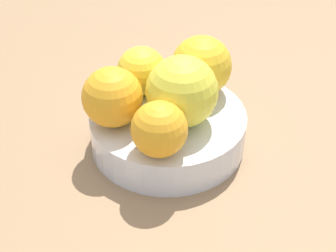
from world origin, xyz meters
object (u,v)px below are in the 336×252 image
at_px(fruit_bowl, 168,130).
at_px(orange_in_bowl_4, 159,129).
at_px(orange_in_bowl_2, 112,97).
at_px(orange_in_bowl_0, 181,92).
at_px(orange_in_bowl_3, 142,71).
at_px(orange_in_bowl_1, 199,65).

distance_m(fruit_bowl, orange_in_bowl_4, 0.09).
bearing_deg(orange_in_bowl_2, fruit_bowl, 143.21).
height_order(orange_in_bowl_0, orange_in_bowl_4, orange_in_bowl_0).
distance_m(fruit_bowl, orange_in_bowl_3, 0.08).
height_order(fruit_bowl, orange_in_bowl_1, orange_in_bowl_1).
height_order(orange_in_bowl_2, orange_in_bowl_3, orange_in_bowl_2).
bearing_deg(orange_in_bowl_2, orange_in_bowl_3, -165.65).
xyz_separation_m(orange_in_bowl_1, orange_in_bowl_4, (0.12, 0.04, -0.01)).
relative_size(fruit_bowl, orange_in_bowl_3, 3.08).
bearing_deg(fruit_bowl, orange_in_bowl_1, -176.61).
distance_m(orange_in_bowl_2, orange_in_bowl_3, 0.07).
distance_m(orange_in_bowl_3, orange_in_bowl_4, 0.12).
relative_size(orange_in_bowl_0, orange_in_bowl_3, 1.35).
relative_size(orange_in_bowl_1, orange_in_bowl_3, 1.22).
distance_m(orange_in_bowl_1, orange_in_bowl_3, 0.07).
height_order(orange_in_bowl_1, orange_in_bowl_3, orange_in_bowl_1).
bearing_deg(orange_in_bowl_0, orange_in_bowl_3, -102.65).
xyz_separation_m(orange_in_bowl_2, orange_in_bowl_3, (-0.07, -0.02, -0.00)).
bearing_deg(orange_in_bowl_0, orange_in_bowl_2, -49.29).
bearing_deg(orange_in_bowl_1, orange_in_bowl_2, -16.82).
xyz_separation_m(fruit_bowl, orange_in_bowl_0, (0.00, 0.02, 0.06)).
xyz_separation_m(orange_in_bowl_1, orange_in_bowl_3, (0.05, -0.05, -0.01)).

